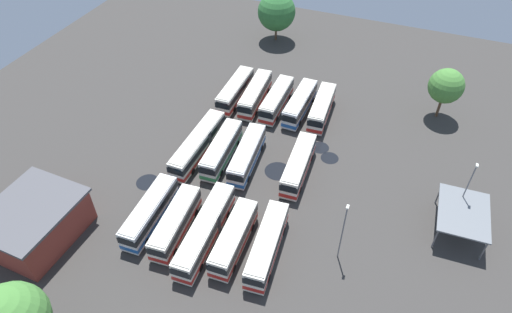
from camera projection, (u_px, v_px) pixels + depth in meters
ground_plane at (247, 164)px, 65.95m from camera, size 106.17×106.17×0.00m
bus_row0_slot0 at (235, 90)px, 76.59m from camera, size 11.14×2.75×3.49m
bus_row0_slot1 at (255, 94)px, 75.77m from camera, size 11.29×3.24×3.49m
bus_row0_slot2 at (277, 100)px, 74.61m from camera, size 10.68×2.66×3.49m
bus_row0_slot3 at (300, 104)px, 73.81m from camera, size 10.83×2.71×3.49m
bus_row0_slot4 at (322, 108)px, 72.98m from camera, size 10.63×3.16×3.49m
bus_row1_slot0 at (198, 144)px, 66.34m from camera, size 13.60×2.57×3.49m
bus_row1_slot1 at (222, 149)px, 65.47m from camera, size 11.05×3.18×3.49m
bus_row1_slot2 at (247, 155)px, 64.61m from camera, size 11.17×3.52×3.49m
bus_row1_slot4 at (298, 165)px, 63.08m from camera, size 11.11×3.15×3.49m
bus_row2_slot0 at (150, 212)px, 56.73m from camera, size 10.94×2.98×3.49m
bus_row2_slot1 at (176, 223)px, 55.49m from camera, size 10.53×3.34×3.49m
bus_row2_slot2 at (205, 230)px, 54.64m from camera, size 13.70×3.20×3.49m
bus_row2_slot3 at (234, 238)px, 53.77m from camera, size 10.40×2.97×3.49m
bus_row2_slot4 at (267, 245)px, 53.03m from camera, size 11.53×3.55×3.49m
depot_building at (35, 222)px, 54.57m from camera, size 11.65×9.87×5.18m
maintenance_shelter at (464, 213)px, 54.82m from camera, size 8.40×6.37×3.46m
lamp_post_near_entrance at (466, 189)px, 55.53m from camera, size 0.56×0.28×8.96m
lamp_post_by_building at (343, 230)px, 50.72m from camera, size 0.56×0.28×9.04m
tree_west_edge at (446, 86)px, 70.42m from camera, size 5.50×5.50×8.63m
tree_east_edge at (277, 12)px, 89.41m from camera, size 7.51×7.51×9.83m
puddle_centre_drain at (278, 171)px, 64.80m from camera, size 3.80×3.80×0.01m
puddle_between_rows at (148, 182)px, 63.16m from camera, size 3.20×3.20×0.01m
puddle_front_lane at (330, 158)px, 66.84m from camera, size 2.66×2.66×0.01m
puddle_back_corner at (320, 148)px, 68.56m from camera, size 2.76×2.76×0.01m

